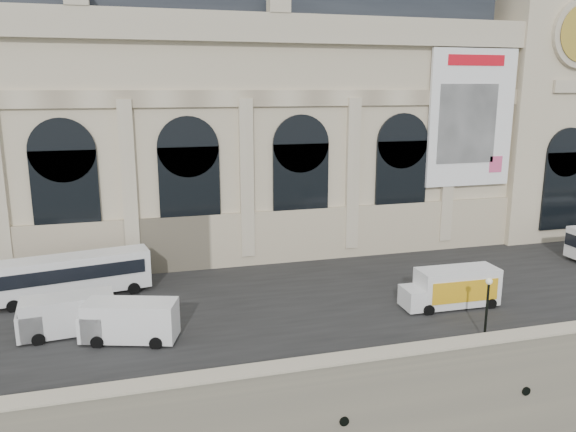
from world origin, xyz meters
The scene contains 10 objects.
quay centered at (0.00, 35.00, 3.00)m, with size 160.00×70.00×6.00m, color gray.
street centered at (0.00, 14.00, 6.03)m, with size 160.00×24.00×0.06m, color #2D2D2D.
parapet centered at (0.00, 0.60, 6.62)m, with size 160.00×1.40×1.21m.
museum centered at (-5.98, 30.86, 19.72)m, with size 69.00×18.70×29.10m.
clock_pavilion centered at (34.00, 27.93, 23.42)m, with size 13.00×14.72×36.70m.
bus_left centered at (-13.54, 17.58, 7.89)m, with size 11.69×4.33×3.37m.
van_b centered at (-13.64, 10.66, 7.36)m, with size 6.17×2.93×2.66m.
van_c centered at (-9.66, 8.65, 7.36)m, with size 6.40×3.97×2.67m.
box_truck centered at (13.58, 8.21, 7.47)m, with size 7.29×2.74×2.92m.
lamp_right centered at (12.56, 2.52, 8.11)m, with size 0.43×0.43×4.24m.
Camera 1 is at (-8.58, -26.28, 21.91)m, focal length 35.00 mm.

